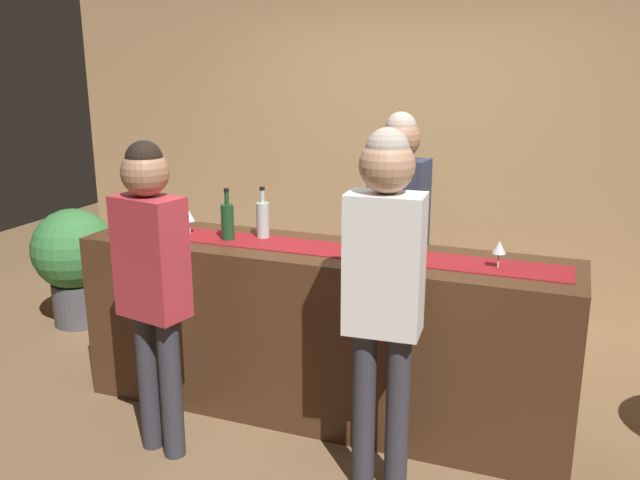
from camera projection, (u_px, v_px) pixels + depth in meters
ground_plane at (320, 410)px, 3.94m from camera, size 10.00×10.00×0.00m
back_wall at (407, 129)px, 5.27m from camera, size 6.00×0.12×2.90m
bar_counter at (320, 332)px, 3.81m from camera, size 2.77×0.60×0.99m
counter_runner_cloth at (320, 248)px, 3.68m from camera, size 2.63×0.28×0.01m
wine_bottle_clear at (263, 219)px, 3.86m from camera, size 0.07×0.07×0.30m
wine_bottle_green at (228, 221)px, 3.82m from camera, size 0.07×0.07×0.30m
wine_bottle_amber at (148, 214)px, 4.00m from camera, size 0.07×0.07×0.30m
wine_glass_near_customer at (499, 248)px, 3.31m from camera, size 0.07×0.07×0.14m
wine_glass_mid_counter at (189, 217)px, 3.96m from camera, size 0.07×0.07×0.14m
bartender at (398, 219)px, 4.09m from camera, size 0.36×0.24×1.70m
customer_sipping at (384, 276)px, 2.97m from camera, size 0.35×0.24×1.72m
customer_browsing at (152, 270)px, 3.28m from camera, size 0.37×0.26×1.63m
potted_plant_tall at (74, 258)px, 5.10m from camera, size 0.62×0.62×0.90m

